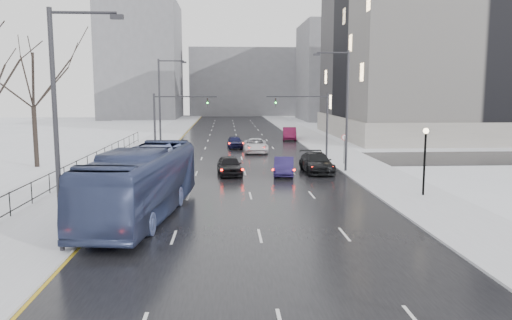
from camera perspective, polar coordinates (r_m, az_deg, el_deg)
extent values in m
cube|color=black|center=(60.92, -1.99, 1.57)|extent=(16.00, 150.00, 0.04)
cube|color=black|center=(49.01, -1.62, 0.02)|extent=(130.00, 10.00, 0.04)
cube|color=silver|center=(61.55, -11.81, 1.53)|extent=(5.00, 150.00, 0.16)
cube|color=silver|center=(62.07, 7.75, 1.68)|extent=(5.00, 150.00, 0.16)
cube|color=white|center=(63.63, -20.30, 1.39)|extent=(14.00, 150.00, 0.12)
cube|color=black|center=(33.04, -23.71, -2.07)|extent=(0.04, 70.00, 0.05)
cube|color=black|center=(33.22, -23.62, -3.77)|extent=(0.04, 70.00, 0.05)
cylinder|color=black|center=(33.14, -23.65, -3.09)|extent=(0.06, 0.06, 1.30)
cylinder|color=#2D2D33|center=(41.76, 10.37, 5.38)|extent=(0.20, 0.20, 10.00)
cylinder|color=#2D2D33|center=(41.54, 8.75, 12.03)|extent=(2.60, 0.12, 0.12)
cube|color=#2D2D33|center=(41.28, 6.95, 11.88)|extent=(0.50, 0.25, 0.18)
cylinder|color=#2D2D33|center=(21.71, -21.88, 2.70)|extent=(0.20, 0.20, 10.00)
cylinder|color=#2D2D33|center=(21.48, -19.15, 15.63)|extent=(2.60, 0.12, 0.12)
cube|color=#2D2D33|center=(21.16, -15.61, 15.48)|extent=(0.50, 0.25, 0.18)
cylinder|color=#2D2D33|center=(53.00, -10.95, 5.88)|extent=(0.20, 0.20, 10.00)
cylinder|color=#2D2D33|center=(52.90, -9.66, 11.11)|extent=(2.60, 0.12, 0.12)
cube|color=#2D2D33|center=(52.77, -8.23, 10.99)|extent=(0.50, 0.25, 0.18)
cylinder|color=black|center=(33.32, 18.69, -0.43)|extent=(0.14, 0.14, 4.00)
sphere|color=#FFE5B2|center=(33.09, 18.85, 3.17)|extent=(0.36, 0.36, 0.36)
cylinder|color=#2D2D33|center=(49.66, 8.12, 3.79)|extent=(0.20, 0.20, 6.50)
cylinder|color=#2D2D33|center=(49.02, 4.72, 7.25)|extent=(6.00, 0.12, 0.12)
imported|color=#2D2D33|center=(48.78, 2.26, 6.56)|extent=(0.15, 0.18, 0.90)
sphere|color=#19FF33|center=(48.63, 2.27, 6.55)|extent=(0.16, 0.16, 0.16)
cylinder|color=#2D2D33|center=(49.13, -11.50, 3.67)|extent=(0.20, 0.20, 6.50)
cylinder|color=#2D2D33|center=(48.68, -8.07, 7.19)|extent=(6.00, 0.12, 0.12)
imported|color=#2D2D33|center=(48.57, -5.57, 6.52)|extent=(0.15, 0.18, 0.90)
sphere|color=#19FF33|center=(48.42, -5.57, 6.52)|extent=(0.16, 0.16, 0.16)
cylinder|color=#2D2D33|center=(46.11, 10.04, 1.14)|extent=(0.06, 0.06, 2.50)
cylinder|color=white|center=(45.99, 10.08, 2.57)|extent=(0.60, 0.03, 0.60)
torus|color=#B20C0C|center=(45.99, 10.08, 2.57)|extent=(0.58, 0.06, 0.58)
cube|color=gray|center=(81.38, 23.69, 10.97)|extent=(40.00, 30.00, 24.00)
cube|color=gray|center=(81.38, 23.28, 3.58)|extent=(40.60, 30.60, 3.00)
cube|color=slate|center=(119.32, 11.05, 9.82)|extent=(24.00, 20.00, 22.00)
cube|color=slate|center=(127.38, -12.93, 10.99)|extent=(18.00, 22.00, 28.00)
cube|color=slate|center=(140.65, -1.21, 8.84)|extent=(30.00, 18.00, 18.00)
imported|color=#36416A|center=(27.30, -12.89, -2.54)|extent=(4.78, 13.61, 3.71)
imported|color=black|center=(40.13, -3.06, -0.61)|extent=(2.22, 4.68, 1.54)
imported|color=#221A4E|center=(39.99, 3.21, -0.71)|extent=(2.09, 4.57, 1.45)
imported|color=silver|center=(54.66, -0.04, 1.67)|extent=(2.56, 5.50, 1.52)
imported|color=black|center=(41.70, 6.94, -0.29)|extent=(2.43, 5.61, 1.61)
imported|color=#14153C|center=(59.10, -2.43, 2.08)|extent=(1.92, 4.26, 1.42)
imported|color=maroon|center=(68.95, 3.85, 3.03)|extent=(2.32, 5.33, 1.70)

